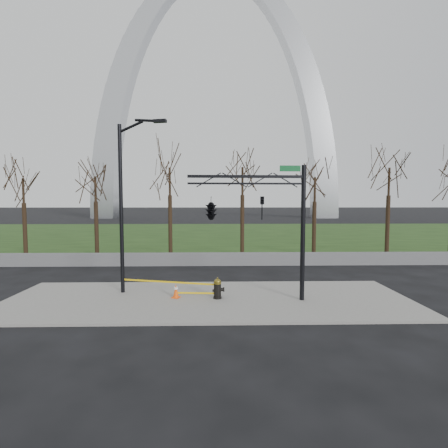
{
  "coord_description": "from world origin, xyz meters",
  "views": [
    {
      "loc": [
        0.4,
        -14.37,
        4.41
      ],
      "look_at": [
        0.76,
        2.0,
        3.3
      ],
      "focal_mm": 26.13,
      "sensor_mm": 36.0,
      "label": 1
    }
  ],
  "objects_px": {
    "traffic_cone": "(176,291)",
    "street_light": "(125,196)",
    "fire_hydrant": "(218,289)",
    "traffic_signal_mast": "(229,208)"
  },
  "relations": [
    {
      "from": "fire_hydrant",
      "to": "street_light",
      "type": "height_order",
      "value": "street_light"
    },
    {
      "from": "fire_hydrant",
      "to": "street_light",
      "type": "bearing_deg",
      "value": 160.31
    },
    {
      "from": "fire_hydrant",
      "to": "traffic_signal_mast",
      "type": "xyz_separation_m",
      "value": [
        0.48,
        -0.36,
        3.61
      ]
    },
    {
      "from": "street_light",
      "to": "traffic_signal_mast",
      "type": "xyz_separation_m",
      "value": [
        4.8,
        -1.41,
        -0.55
      ]
    },
    {
      "from": "fire_hydrant",
      "to": "traffic_signal_mast",
      "type": "distance_m",
      "value": 3.66
    },
    {
      "from": "traffic_cone",
      "to": "street_light",
      "type": "height_order",
      "value": "street_light"
    },
    {
      "from": "traffic_cone",
      "to": "street_light",
      "type": "distance_m",
      "value": 5.01
    },
    {
      "from": "traffic_cone",
      "to": "street_light",
      "type": "relative_size",
      "value": 0.08
    },
    {
      "from": "traffic_signal_mast",
      "to": "fire_hydrant",
      "type": "bearing_deg",
      "value": 141.76
    },
    {
      "from": "traffic_signal_mast",
      "to": "street_light",
      "type": "bearing_deg",
      "value": 162.28
    }
  ]
}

